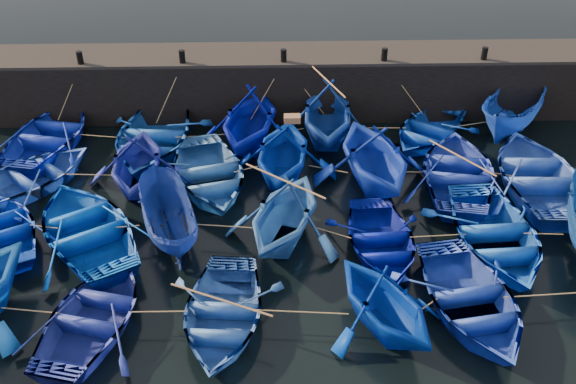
{
  "coord_description": "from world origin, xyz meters",
  "views": [
    {
      "loc": [
        -0.48,
        -14.34,
        12.66
      ],
      "look_at": [
        0.0,
        3.2,
        0.7
      ],
      "focal_mm": 40.0,
      "sensor_mm": 36.0,
      "label": 1
    }
  ],
  "objects_px": {
    "boat_0": "(50,134)",
    "wooden_crate": "(292,119)",
    "boat_8": "(208,173)",
    "boat_13": "(2,228)"
  },
  "relations": [
    {
      "from": "boat_0",
      "to": "boat_8",
      "type": "xyz_separation_m",
      "value": [
        6.34,
        -2.91,
        -0.02
      ]
    },
    {
      "from": "boat_0",
      "to": "wooden_crate",
      "type": "relative_size",
      "value": 9.48
    },
    {
      "from": "boat_8",
      "to": "boat_13",
      "type": "height_order",
      "value": "boat_8"
    },
    {
      "from": "boat_0",
      "to": "boat_8",
      "type": "relative_size",
      "value": 1.04
    },
    {
      "from": "boat_13",
      "to": "wooden_crate",
      "type": "distance_m",
      "value": 9.95
    },
    {
      "from": "boat_8",
      "to": "wooden_crate",
      "type": "distance_m",
      "value": 3.54
    },
    {
      "from": "boat_8",
      "to": "boat_13",
      "type": "bearing_deg",
      "value": -169.93
    },
    {
      "from": "boat_8",
      "to": "boat_13",
      "type": "xyz_separation_m",
      "value": [
        -6.23,
        -2.9,
        -0.08
      ]
    },
    {
      "from": "boat_0",
      "to": "boat_8",
      "type": "bearing_deg",
      "value": 166.9
    },
    {
      "from": "boat_8",
      "to": "wooden_crate",
      "type": "relative_size",
      "value": 9.09
    }
  ]
}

